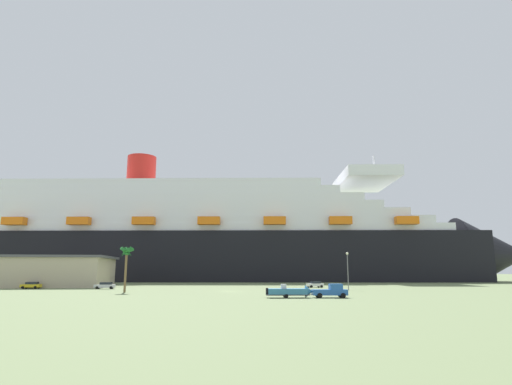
{
  "coord_description": "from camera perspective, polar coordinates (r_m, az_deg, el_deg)",
  "views": [
    {
      "loc": [
        -3.35,
        -89.86,
        4.45
      ],
      "look_at": [
        8.62,
        31.56,
        27.01
      ],
      "focal_mm": 29.35,
      "sensor_mm": 36.0,
      "label": 1
    }
  ],
  "objects": [
    {
      "name": "cruise_ship",
      "position": [
        169.21,
        -5.96,
        -6.41
      ],
      "size": [
        244.64,
        58.18,
        55.0
      ],
      "color": "black",
      "rests_on": "ground_plane"
    },
    {
      "name": "ground_plane",
      "position": [
        119.99,
        -4.13,
        -12.57
      ],
      "size": [
        600.0,
        600.0,
        0.0
      ],
      "primitive_type": "plane",
      "color": "#66754C"
    },
    {
      "name": "palm_tree",
      "position": [
        89.28,
        -17.23,
        -8.07
      ],
      "size": [
        2.91,
        2.97,
        9.11
      ],
      "color": "brown",
      "rests_on": "ground_plane"
    },
    {
      "name": "terminal_building",
      "position": [
        130.14,
        -29.96,
        -9.27
      ],
      "size": [
        49.81,
        25.41,
        8.08
      ],
      "color": "#B7A88C",
      "rests_on": "ground_plane"
    },
    {
      "name": "parked_car_silver_sedan",
      "position": [
        106.33,
        -19.87,
        -11.82
      ],
      "size": [
        4.81,
        2.26,
        1.58
      ],
      "color": "silver",
      "rests_on": "ground_plane"
    },
    {
      "name": "pickup_truck",
      "position": [
        70.48,
        10.2,
        -13.08
      ],
      "size": [
        5.71,
        2.55,
        2.2
      ],
      "color": "#2659A5",
      "rests_on": "ground_plane"
    },
    {
      "name": "parked_car_white_van",
      "position": [
        109.4,
        8.06,
        -12.27
      ],
      "size": [
        4.48,
        2.62,
        1.58
      ],
      "color": "white",
      "rests_on": "ground_plane"
    },
    {
      "name": "street_lamp",
      "position": [
        97.29,
        12.38,
        -9.68
      ],
      "size": [
        0.56,
        0.56,
        8.34
      ],
      "color": "slate",
      "rests_on": "ground_plane"
    },
    {
      "name": "parked_car_yellow_taxi",
      "position": [
        115.11,
        -28.3,
        -11.05
      ],
      "size": [
        4.47,
        2.26,
        1.58
      ],
      "color": "yellow",
      "rests_on": "ground_plane"
    },
    {
      "name": "small_boat_on_trailer",
      "position": [
        69.44,
        4.96,
        -13.32
      ],
      "size": [
        8.66,
        2.57,
        2.15
      ],
      "color": "#595960",
      "rests_on": "ground_plane"
    }
  ]
}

